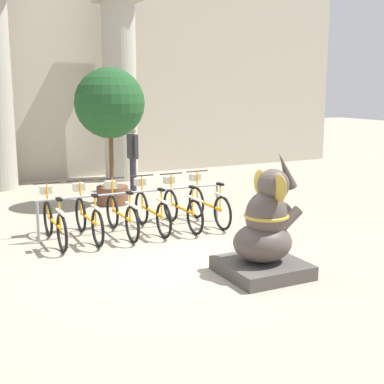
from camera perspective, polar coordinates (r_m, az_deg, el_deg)
The scene contains 13 objects.
ground_plane at distance 8.43m, azimuth -1.47°, elevation -7.34°, with size 60.00×60.00×0.00m, color #9E937F.
building_facade at distance 16.21m, azimuth -14.80°, elevation 11.94°, with size 20.00×0.20×6.00m.
column_right at distance 15.69m, azimuth -7.71°, elevation 10.87°, with size 1.19×1.19×5.16m.
bike_rack at distance 10.01m, azimuth -6.19°, elevation -0.84°, with size 3.64×0.05×0.77m.
bicycle_0 at distance 9.55m, azimuth -14.51°, elevation -3.00°, with size 0.48×1.75×1.00m.
bicycle_1 at distance 9.71m, azimuth -11.04°, elevation -2.62°, with size 0.48×1.75×1.00m.
bicycle_2 at distance 9.85m, azimuth -7.59°, elevation -2.30°, with size 0.48×1.75×1.00m.
bicycle_3 at distance 10.08m, azimuth -4.37°, elevation -1.93°, with size 0.48×1.75×1.00m.
bicycle_4 at distance 10.29m, azimuth -1.15°, elevation -1.63°, with size 0.48×1.75×1.00m.
bicycle_5 at distance 10.60m, azimuth 1.70°, elevation -1.26°, with size 0.48×1.75×1.00m.
elephant_statue at distance 7.74m, azimuth 7.81°, elevation -4.46°, with size 1.13×1.13×1.80m.
person_pedestrian at distance 13.99m, azimuth -6.35°, elevation 4.36°, with size 0.23×0.47×1.72m.
potted_tree at distance 12.28m, azimuth -8.75°, elevation 8.83°, with size 1.58×1.58×3.11m.
Camera 1 is at (-3.37, -7.25, 2.67)m, focal length 50.00 mm.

